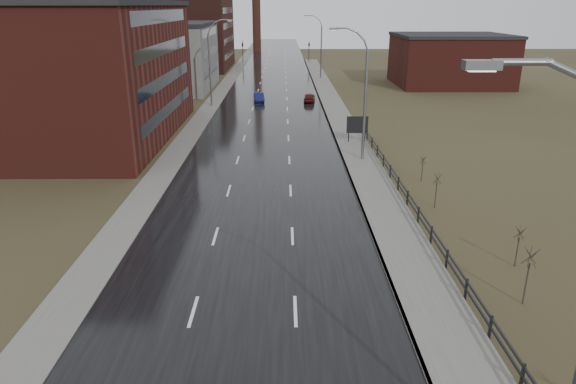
{
  "coord_description": "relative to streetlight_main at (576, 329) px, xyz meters",
  "views": [
    {
      "loc": [
        1.79,
        -7.87,
        13.02
      ],
      "look_at": [
        2.04,
        19.6,
        3.0
      ],
      "focal_mm": 32.0,
      "sensor_mm": 36.0,
      "label": 1
    }
  ],
  "objects": [
    {
      "name": "shrub_c",
      "position": [
        4.39,
        10.6,
        -4.54
      ],
      "size": [
        0.67,
        0.71,
        2.86
      ],
      "color": "#382D23",
      "rests_on": "ground"
    },
    {
      "name": "warehouse_far",
      "position": [
        -31.47,
        106.0,
        1.7
      ],
      "size": [
        26.52,
        24.48,
        15.5
      ],
      "color": "#331611",
      "rests_on": "ground"
    },
    {
      "name": "sidewalk_right",
      "position": [
        0.13,
        33.0,
        -5.97
      ],
      "size": [
        3.2,
        180.0,
        0.18
      ],
      "primitive_type": "cube",
      "color": "#595651",
      "rests_on": "ground"
    },
    {
      "name": "shrub_e",
      "position": [
        3.64,
        22.63,
        -4.76
      ],
      "size": [
        0.58,
        0.61,
        2.44
      ],
      "color": "#382D23",
      "rests_on": "ground"
    },
    {
      "name": "streetlight_left",
      "position": [
        -16.17,
        60.0,
        -0.22
      ],
      "size": [
        3.36,
        0.28,
        11.35
      ],
      "color": "slate",
      "rests_on": "ground"
    },
    {
      "name": "billboard",
      "position": [
        0.63,
        40.03,
        -4.24
      ],
      "size": [
        2.12,
        0.17,
        2.74
      ],
      "color": "black",
      "rests_on": "ground"
    },
    {
      "name": "car_far",
      "position": [
        -2.97,
        63.25,
        -5.42
      ],
      "size": [
        1.86,
        3.88,
        1.28
      ],
      "primitive_type": "imported",
      "rotation": [
        0.0,
        0.0,
        3.05
      ],
      "color": "#4A140C",
      "rests_on": "ground"
    },
    {
      "name": "traffic_light_left",
      "position": [
        -16.47,
        118.0,
        -1.46
      ],
      "size": [
        0.58,
        2.73,
        5.3
      ],
      "color": "black",
      "rests_on": "ground"
    },
    {
      "name": "sidewalk_left",
      "position": [
        -16.67,
        58.0,
        -6.0
      ],
      "size": [
        2.4,
        260.0,
        0.12
      ],
      "primitive_type": "cube",
      "color": "#595651",
      "rests_on": "ground"
    },
    {
      "name": "streetlight_main",
      "position": [
        0.0,
        0.0,
        0.0
      ],
      "size": [
        3.91,
        0.29,
        12.11
      ],
      "color": "slate",
      "rests_on": "ground"
    },
    {
      "name": "traffic_light_right",
      "position": [
        -0.47,
        118.0,
        -1.46
      ],
      "size": [
        0.58,
        2.73,
        5.3
      ],
      "color": "black",
      "rests_on": "ground"
    },
    {
      "name": "road",
      "position": [
        -8.47,
        58.0,
        -6.03
      ],
      "size": [
        14.0,
        300.0,
        0.06
      ],
      "primitive_type": "cube",
      "color": "black",
      "rests_on": "ground"
    },
    {
      "name": "warehouse_near",
      "position": [
        -29.46,
        43.0,
        0.7
      ],
      "size": [
        22.44,
        28.56,
        13.5
      ],
      "color": "#471914",
      "rests_on": "ground"
    },
    {
      "name": "streetlight_right_far",
      "position": [
        0.03,
        88.0,
        -0.22
      ],
      "size": [
        3.36,
        0.28,
        11.35
      ],
      "color": "slate",
      "rests_on": "ground"
    },
    {
      "name": "car_near",
      "position": [
        -10.17,
        63.41,
        -5.42
      ],
      "size": [
        1.77,
        4.0,
        1.27
      ],
      "primitive_type": "imported",
      "rotation": [
        0.0,
        0.0,
        0.11
      ],
      "color": "#0D1444",
      "rests_on": "ground"
    },
    {
      "name": "guardrail",
      "position": [
        1.83,
        16.32,
        -5.35
      ],
      "size": [
        0.1,
        53.05,
        1.1
      ],
      "color": "black",
      "rests_on": "ground"
    },
    {
      "name": "warehouse_mid",
      "position": [
        -26.46,
        76.0,
        -0.8
      ],
      "size": [
        16.32,
        20.4,
        10.5
      ],
      "color": "slate",
      "rests_on": "ground"
    },
    {
      "name": "streetlight_right_mid",
      "position": [
        0.03,
        34.0,
        -0.22
      ],
      "size": [
        3.36,
        0.28,
        11.35
      ],
      "color": "slate",
      "rests_on": "ground"
    },
    {
      "name": "shrub_d",
      "position": [
        5.58,
        14.25,
        -4.87
      ],
      "size": [
        0.53,
        0.56,
        2.24
      ],
      "color": "#382D23",
      "rests_on": "ground"
    },
    {
      "name": "shrub_f",
      "position": [
        4.14,
        28.2,
        -4.97
      ],
      "size": [
        0.49,
        0.51,
        2.05
      ],
      "color": "#382D23",
      "rests_on": "ground"
    },
    {
      "name": "curb_right",
      "position": [
        -1.39,
        33.0,
        -5.97
      ],
      "size": [
        0.16,
        180.0,
        0.18
      ],
      "primitive_type": "cube",
      "color": "slate",
      "rests_on": "ground"
    },
    {
      "name": "building_right",
      "position": [
        21.83,
        80.0,
        -1.8
      ],
      "size": [
        18.36,
        16.32,
        8.5
      ],
      "color": "#471914",
      "rests_on": "ground"
    }
  ]
}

